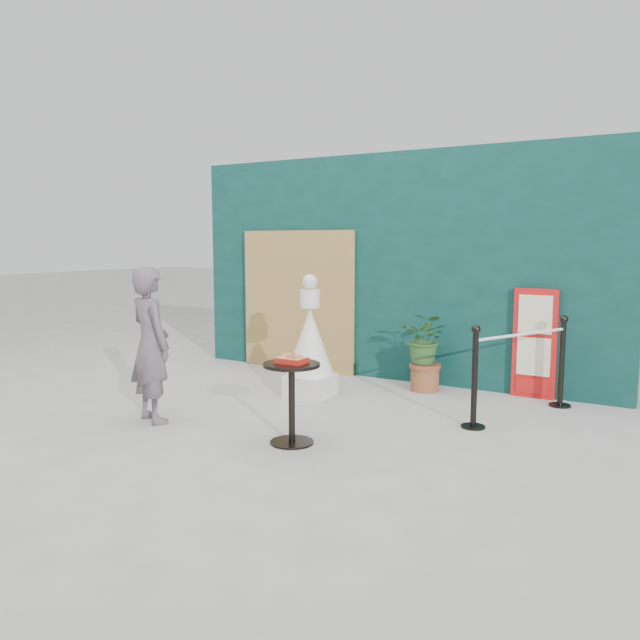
% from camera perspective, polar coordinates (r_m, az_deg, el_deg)
% --- Properties ---
extents(ground, '(60.00, 60.00, 0.00)m').
position_cam_1_polar(ground, '(5.98, -5.95, -10.80)').
color(ground, '#ADAAA5').
rests_on(ground, ground).
extents(back_wall, '(6.00, 0.30, 3.00)m').
position_cam_1_polar(back_wall, '(8.44, 6.76, 4.80)').
color(back_wall, '#0A312B').
rests_on(back_wall, ground).
extents(bamboo_fence, '(1.80, 0.08, 2.00)m').
position_cam_1_polar(bamboo_fence, '(8.95, -2.07, 1.76)').
color(bamboo_fence, tan).
rests_on(bamboo_fence, ground).
extents(woman, '(0.68, 0.56, 1.60)m').
position_cam_1_polar(woman, '(6.59, -15.23, -2.19)').
color(woman, '#62545E').
rests_on(woman, ground).
extents(menu_board, '(0.50, 0.07, 1.30)m').
position_cam_1_polar(menu_board, '(7.76, 19.02, -2.06)').
color(menu_board, red).
rests_on(menu_board, ground).
extents(statue, '(0.57, 0.57, 1.46)m').
position_cam_1_polar(statue, '(7.40, -0.92, -2.51)').
color(statue, silver).
rests_on(statue, ground).
extents(cafe_table, '(0.52, 0.52, 0.75)m').
position_cam_1_polar(cafe_table, '(5.71, -2.61, -6.44)').
color(cafe_table, black).
rests_on(cafe_table, ground).
extents(food_basket, '(0.26, 0.19, 0.11)m').
position_cam_1_polar(food_basket, '(5.65, -2.59, -3.59)').
color(food_basket, red).
rests_on(food_basket, cafe_table).
extents(planter, '(0.57, 0.50, 0.98)m').
position_cam_1_polar(planter, '(7.80, 9.62, -2.34)').
color(planter, '#935830').
rests_on(planter, ground).
extents(stanchion_barrier, '(0.84, 1.54, 1.03)m').
position_cam_1_polar(stanchion_barrier, '(6.91, 17.88, -4.42)').
color(stanchion_barrier, black).
rests_on(stanchion_barrier, ground).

